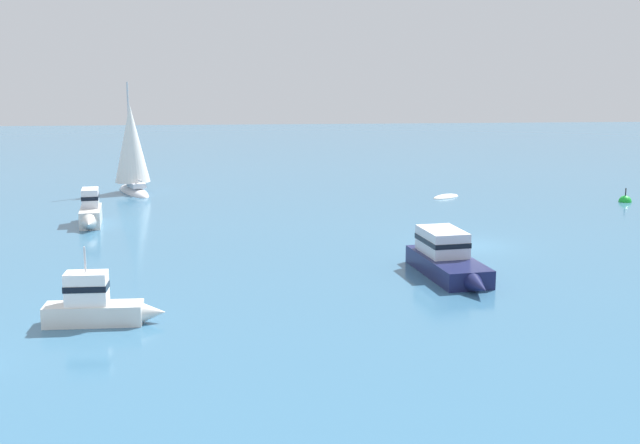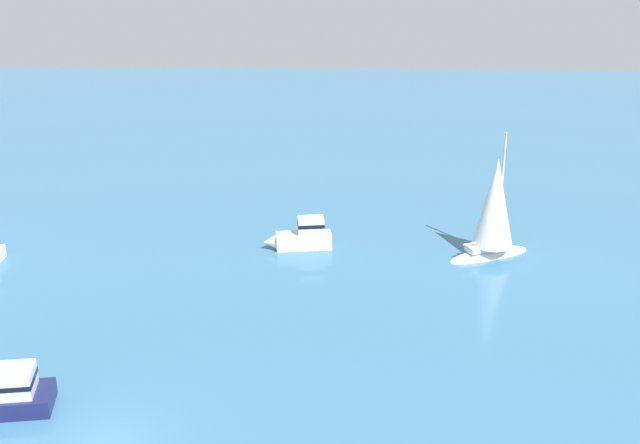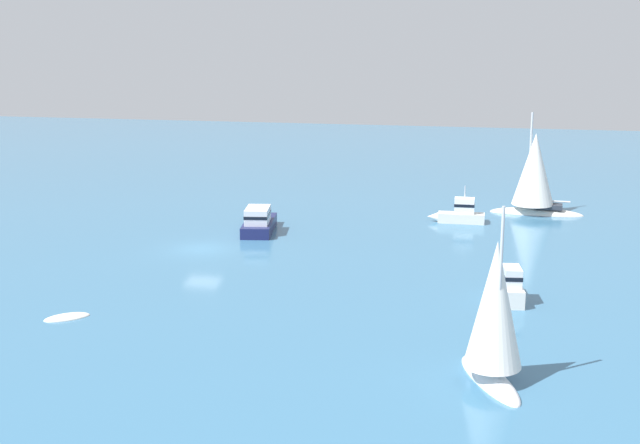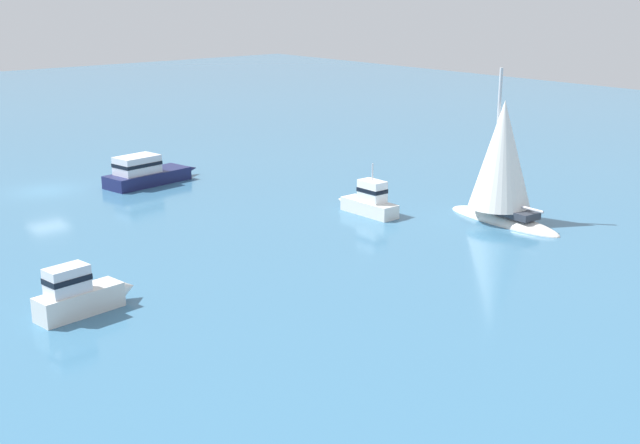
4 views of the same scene
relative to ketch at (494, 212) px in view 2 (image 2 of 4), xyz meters
name	(u,v)px [view 2 (image 2 of 4)]	position (x,y,z in m)	size (l,w,h in m)	color
ketch	(494,212)	(0.00, 0.00, 0.00)	(5.84, 3.65, 8.72)	white
launch	(302,236)	(12.28, -0.93, -2.18)	(4.59, 1.69, 2.16)	silver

